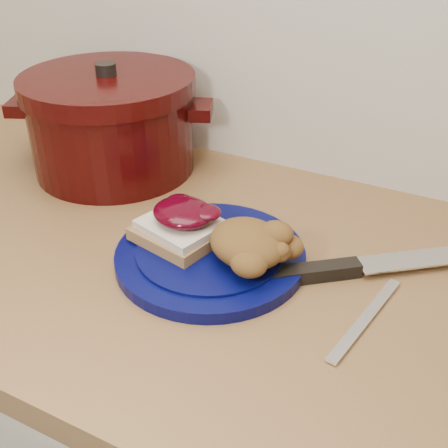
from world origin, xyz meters
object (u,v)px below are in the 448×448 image
at_px(dutch_oven, 112,122).
at_px(pepper_grinder, 40,118).
at_px(chef_knife, 346,268).
at_px(plate, 210,256).
at_px(butter_knife, 366,318).

xyz_separation_m(dutch_oven, pepper_grinder, (-0.16, 0.00, -0.02)).
bearing_deg(dutch_oven, pepper_grinder, 180.00).
bearing_deg(chef_knife, dutch_oven, 126.83).
relative_size(plate, butter_knife, 1.46).
bearing_deg(butter_knife, chef_knife, 42.02).
xyz_separation_m(chef_knife, pepper_grinder, (-0.61, 0.12, 0.05)).
distance_m(plate, chef_knife, 0.18).
bearing_deg(plate, butter_knife, -5.51).
relative_size(plate, pepper_grinder, 2.03).
xyz_separation_m(butter_knife, dutch_oven, (-0.49, 0.19, 0.08)).
bearing_deg(butter_knife, dutch_oven, 78.44).
distance_m(butter_knife, pepper_grinder, 0.69).
xyz_separation_m(plate, pepper_grinder, (-0.44, 0.17, 0.05)).
relative_size(butter_knife, pepper_grinder, 1.39).
bearing_deg(plate, chef_knife, 17.66).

